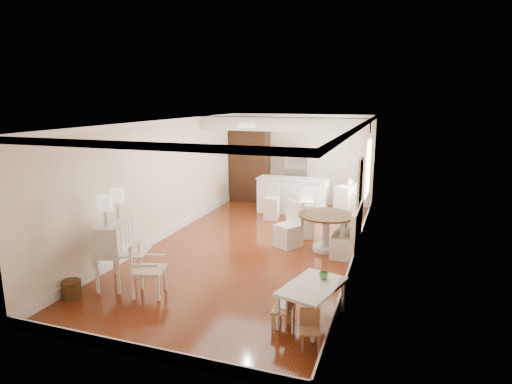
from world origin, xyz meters
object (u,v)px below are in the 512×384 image
Objects in this scene: pantry_cabinet at (250,166)px; fridge at (307,177)px; dining_table at (326,232)px; secretary_bureau at (115,253)px; slip_chair_near at (288,225)px; sideboard at (348,201)px; kids_table at (312,303)px; gustavian_armchair at (149,269)px; slip_chair_far at (305,221)px; breakfast_counter at (293,196)px; bar_stool_right at (307,205)px; kids_chair_a at (281,310)px; wicker_basket at (72,289)px; kids_chair_c at (310,330)px; bar_stool_left at (272,202)px; kids_chair_b at (286,305)px.

pantry_cabinet reaches higher than fridge.
fridge reaches higher than dining_table.
pantry_cabinet is at bearing 72.29° from secretary_bureau.
dining_table is 1.19× the size of slip_chair_near.
pantry_cabinet is 2.38× the size of sideboard.
dining_table reaches higher than kids_table.
gustavian_armchair reaches higher than slip_chair_far.
breakfast_counter reaches higher than slip_chair_near.
slip_chair_near is 4.61m from pantry_cabinet.
gustavian_armchair is at bearing -30.58° from secretary_bureau.
bar_stool_right is 2.99m from pantry_cabinet.
kids_chair_a is 0.43× the size of dining_table.
breakfast_counter is at bearing -100.78° from fridge.
wicker_basket is at bearing -134.49° from dining_table.
breakfast_counter is at bearing -24.87° from gustavian_armchair.
slip_chair_near is (-1.18, 3.09, 0.22)m from kids_table.
slip_chair_far is 0.86× the size of sideboard.
secretary_bureau is 7.13m from fridge.
kids_chair_c is 0.55× the size of slip_chair_near.
pantry_cabinet is at bearing 152.54° from slip_chair_near.
bar_stool_left is at bearing 57.21° from secretary_bureau.
kids_chair_b is 0.62× the size of bar_stool_right.
secretary_bureau is 1.02× the size of kids_table.
bar_stool_left is 2.17m from sideboard.
secretary_bureau is at bearing -106.30° from fridge.
kids_chair_a is at bearing -112.26° from gustavian_armchair.
bar_stool_left is at bearing 132.49° from dining_table.
gustavian_armchair is 5.20m from bar_stool_left.
kids_table is at bearing -73.15° from breakfast_counter.
secretary_bureau is 0.57× the size of breakfast_counter.
dining_table is (0.03, 3.27, 0.13)m from kids_chair_b.
breakfast_counter is 0.91m from bar_stool_left.
kids_chair_a is at bearing -44.93° from slip_chair_near.
kids_chair_a is (-0.39, -0.33, -0.02)m from kids_table.
bar_stool_left is 0.97m from bar_stool_right.
wicker_basket is 3.57m from kids_chair_a.
dining_table is (-0.33, 3.10, 0.13)m from kids_table.
gustavian_armchair is 2.97× the size of wicker_basket.
slip_chair_near reaches higher than sideboard.
bar_stool_left is 0.42× the size of pantry_cabinet.
secretary_bureau is 0.65× the size of fridge.
kids_chair_a is 0.58× the size of bar_stool_right.
bar_stool_left is (1.42, 4.96, -0.10)m from secretary_bureau.
kids_chair_b is 0.24× the size of pantry_cabinet.
bar_stool_right reaches higher than wicker_basket.
secretary_bureau reaches higher than bar_stool_left.
breakfast_counter reaches higher than dining_table.
slip_chair_near is (-0.85, -0.01, 0.09)m from dining_table.
kids_chair_c is 6.31m from bar_stool_left.
kids_table is 0.94× the size of dining_table.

